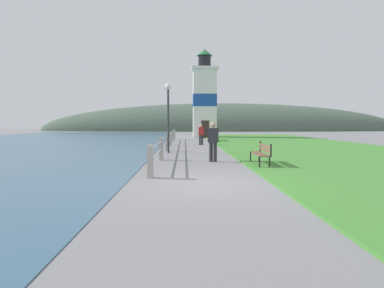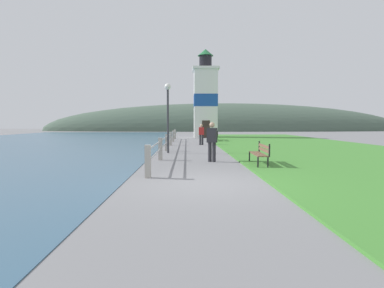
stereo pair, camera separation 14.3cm
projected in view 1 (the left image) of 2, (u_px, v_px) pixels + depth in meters
name	position (u px, v px, depth m)	size (l,w,h in m)	color
ground_plane	(207.00, 184.00, 8.45)	(160.00, 160.00, 0.00)	slate
grass_verge	(297.00, 146.00, 22.41)	(12.00, 41.42, 0.06)	#428433
seawall_railing	(169.00, 139.00, 20.57)	(0.18, 22.65, 1.04)	#A8A399
park_bench_near	(262.00, 152.00, 12.14)	(0.55, 1.96, 0.94)	brown
park_bench_midway	(215.00, 136.00, 27.93)	(0.61, 1.84, 0.94)	brown
lighthouse	(204.00, 99.00, 35.33)	(3.07, 3.07, 10.33)	white
person_strolling	(201.00, 134.00, 23.32)	(0.40, 0.22, 1.63)	#28282D
person_by_railing	(213.00, 140.00, 13.23)	(0.48, 0.38, 1.76)	#28282D
trash_bin	(215.00, 136.00, 29.90)	(0.54, 0.54, 0.84)	#2D5138
lamp_post	(168.00, 105.00, 17.04)	(0.36, 0.36, 3.96)	#333338
distant_hillside	(223.00, 131.00, 66.10)	(80.00, 16.00, 12.00)	#475B4C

